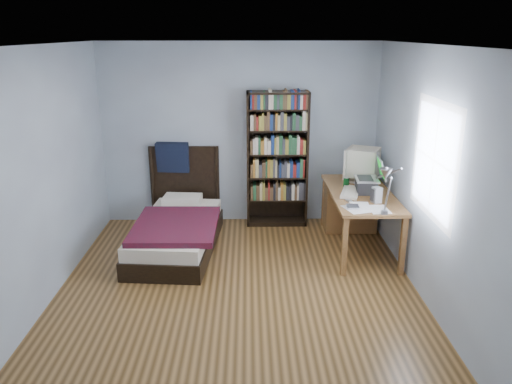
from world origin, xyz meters
The scene contains 14 objects.
room centered at (0.03, 0.00, 1.25)m, with size 4.20×4.24×2.50m.
desk centered at (1.51, 1.55, 0.42)m, with size 0.75×1.63×0.73m.
crt_monitor centered at (1.59, 1.53, 0.99)m, with size 0.54×0.49×0.46m.
laptop centered at (1.58, 1.09, 0.85)m, with size 0.38×0.38×0.44m.
desk_lamp centered at (1.46, -0.07, 1.25)m, with size 0.25×0.55×0.65m.
keyboard centered at (1.36, 1.04, 0.75)m, with size 0.20×0.50×0.03m, color #BFB59F.
speaker centered at (1.60, 0.71, 0.82)m, with size 0.09×0.09×0.18m, color #98989B.
soda_can centered at (1.36, 1.29, 0.80)m, with size 0.07×0.07×0.13m, color #073411.
mouse centered at (1.51, 1.42, 0.75)m, with size 0.07×0.12×0.04m, color silver.
phone_silver centered at (1.29, 0.75, 0.74)m, with size 0.05×0.09×0.02m, color silver.
phone_grey centered at (1.27, 0.57, 0.74)m, with size 0.05×0.10×0.02m, color #98989B.
external_drive centered at (1.28, 0.51, 0.74)m, with size 0.13×0.13×0.03m, color #98989B.
bookshelf centered at (0.52, 1.94, 0.94)m, with size 0.84×0.30×1.86m.
bed centered at (-0.78, 1.14, 0.26)m, with size 1.07×2.03×1.16m.
Camera 1 is at (0.12, -4.72, 2.62)m, focal length 35.00 mm.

